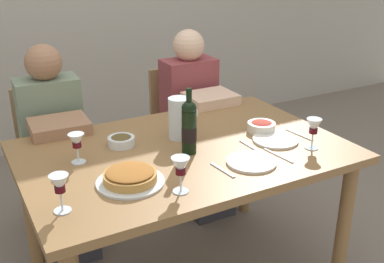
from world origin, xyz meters
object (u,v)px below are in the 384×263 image
object	(u,v)px
dining_table	(184,166)
wine_glass_centre	(314,128)
diner_left	(57,145)
dinner_plate_right_setting	(275,140)
olive_bowl	(121,140)
diner_right	(197,117)
water_pitcher	(179,121)
dinner_plate_left_setting	(251,162)
chair_left	(51,149)
salad_bowl	(262,126)
wine_glass_left_diner	(77,142)
wine_glass_right_diner	(60,186)
wine_bottle	(189,127)
baked_tart	(130,177)
chair_right	(181,123)
wine_glass_spare	(181,168)

from	to	relation	value
dining_table	wine_glass_centre	world-z (taller)	wine_glass_centre
diner_left	dinner_plate_right_setting	bearing A→B (deg)	140.92
olive_bowl	diner_right	bearing A→B (deg)	35.82
wine_glass_centre	dinner_plate_right_setting	world-z (taller)	wine_glass_centre
water_pitcher	wine_glass_centre	bearing A→B (deg)	-40.09
dinner_plate_left_setting	chair_left	world-z (taller)	chair_left
salad_bowl	wine_glass_left_diner	distance (m)	0.93
dinner_plate_left_setting	diner_left	bearing A→B (deg)	124.45
wine_glass_right_diner	chair_left	distance (m)	1.24
wine_glass_centre	chair_left	bearing A→B (deg)	129.59
wine_bottle	diner_right	distance (m)	0.90
wine_bottle	dinner_plate_left_setting	xyz separation A→B (m)	(0.19, -0.23, -0.12)
dining_table	dinner_plate_right_setting	size ratio (longest dim) A/B	6.73
wine_bottle	baked_tart	bearing A→B (deg)	-157.17
dining_table	diner_right	size ratio (longest dim) A/B	1.29
dining_table	dinner_plate_right_setting	world-z (taller)	dinner_plate_right_setting
wine_bottle	dinner_plate_left_setting	world-z (taller)	wine_bottle
wine_glass_left_diner	dinner_plate_left_setting	size ratio (longest dim) A/B	0.61
wine_bottle	salad_bowl	size ratio (longest dim) A/B	2.17
baked_tart	olive_bowl	world-z (taller)	baked_tart
salad_bowl	diner_right	world-z (taller)	diner_right
salad_bowl	wine_glass_centre	world-z (taller)	wine_glass_centre
olive_bowl	dinner_plate_left_setting	world-z (taller)	olive_bowl
wine_glass_left_diner	chair_left	bearing A→B (deg)	87.75
baked_tart	wine_glass_centre	distance (m)	0.88
wine_glass_left_diner	dinner_plate_left_setting	xyz separation A→B (m)	(0.67, -0.37, -0.09)
wine_bottle	chair_right	distance (m)	1.13
wine_glass_right_diner	dinner_plate_right_setting	size ratio (longest dim) A/B	0.65
dining_table	wine_glass_right_diner	size ratio (longest dim) A/B	10.28
wine_glass_centre	wine_glass_left_diner	bearing A→B (deg)	159.45
baked_tart	chair_left	xyz separation A→B (m)	(-0.10, 1.09, -0.29)
dining_table	chair_left	distance (m)	1.01
wine_bottle	diner_left	bearing A→B (deg)	122.72
wine_glass_right_diner	olive_bowl	bearing A→B (deg)	48.69
dining_table	diner_right	distance (m)	0.81
dinner_plate_left_setting	wine_bottle	bearing A→B (deg)	129.32
baked_tart	diner_right	distance (m)	1.19
wine_glass_centre	wine_glass_spare	xyz separation A→B (m)	(-0.73, -0.07, -0.00)
wine_glass_spare	wine_bottle	bearing A→B (deg)	56.72
wine_bottle	wine_glass_right_diner	bearing A→B (deg)	-160.59
baked_tart	dinner_plate_right_setting	distance (m)	0.78
wine_glass_spare	chair_left	size ratio (longest dim) A/B	0.17
water_pitcher	dinner_plate_right_setting	size ratio (longest dim) A/B	0.93
wine_glass_left_diner	diner_right	distance (m)	1.12
baked_tart	chair_right	distance (m)	1.40
wine_glass_right_diner	diner_left	world-z (taller)	diner_left
wine_bottle	dinner_plate_left_setting	distance (m)	0.32
wine_glass_centre	wine_glass_spare	size ratio (longest dim) A/B	1.01
salad_bowl	dinner_plate_right_setting	bearing A→B (deg)	-95.93
water_pitcher	diner_left	distance (m)	0.76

